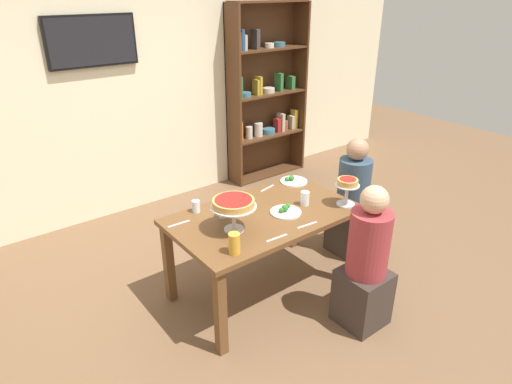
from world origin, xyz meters
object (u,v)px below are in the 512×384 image
salad_plate_near_diner (285,211)px  beer_glass_amber_tall (234,244)px  diner_head_east (352,205)px  cutlery_knife_near (307,225)px  cutlery_fork_near (179,224)px  cutlery_knife_far (221,208)px  water_glass_clear_spare (305,198)px  dining_table (264,224)px  diner_near_right (366,268)px  salad_plate_far_diner (293,180)px  bookshelf (265,94)px  cutlery_fork_far (267,188)px  deep_dish_pizza_stand (234,205)px  water_glass_clear_near (196,206)px  water_glass_clear_far (223,212)px  personal_pizza_stand (347,186)px  television (92,41)px  cutlery_spare_fork (277,238)px

salad_plate_near_diner → beer_glass_amber_tall: beer_glass_amber_tall is taller
diner_head_east → cutlery_knife_near: 1.01m
cutlery_fork_near → cutlery_knife_far: 0.40m
water_glass_clear_spare → cutlery_fork_near: 1.04m
dining_table → diner_near_right: 0.85m
beer_glass_amber_tall → salad_plate_far_diner: bearing=30.1°
bookshelf → water_glass_clear_spare: size_ratio=18.87×
salad_plate_far_diner → cutlery_fork_far: (-0.28, 0.03, -0.01)m
beer_glass_amber_tall → cutlery_knife_near: bearing=-2.0°
diner_head_east → deep_dish_pizza_stand: 1.46m
diner_near_right → deep_dish_pizza_stand: bearing=45.1°
cutlery_fork_near → beer_glass_amber_tall: bearing=102.4°
water_glass_clear_near → water_glass_clear_spare: water_glass_clear_spare is taller
diner_near_right → deep_dish_pizza_stand: diner_near_right is taller
dining_table → water_glass_clear_far: size_ratio=16.07×
cutlery_knife_near → cutlery_fork_far: 0.72m
deep_dish_pizza_stand → cutlery_knife_near: deep_dish_pizza_stand is taller
personal_pizza_stand → cutlery_knife_far: size_ratio=1.29×
water_glass_clear_near → water_glass_clear_spare: bearing=-29.5°
diner_near_right → beer_glass_amber_tall: diner_near_right is taller
diner_near_right → water_glass_clear_far: 1.15m
television → cutlery_fork_near: 2.18m
dining_table → cutlery_fork_near: (-0.61, 0.26, 0.10)m
bookshelf → diner_head_east: size_ratio=1.92×
bookshelf → water_glass_clear_near: size_ratio=22.64×
cutlery_knife_near → cutlery_spare_fork: same height
beer_glass_amber_tall → diner_near_right: bearing=-26.6°
dining_table → cutlery_fork_near: cutlery_fork_near is taller
dining_table → cutlery_knife_far: (-0.22, 0.28, 0.10)m
cutlery_knife_far → cutlery_spare_fork: (0.06, -0.64, 0.00)m
beer_glass_amber_tall → cutlery_spare_fork: beer_glass_amber_tall is taller
cutlery_fork_far → cutlery_spare_fork: bearing=42.9°
cutlery_knife_far → salad_plate_near_diner: bearing=145.8°
salad_plate_near_diner → diner_head_east: bearing=5.2°
personal_pizza_stand → cutlery_fork_near: personal_pizza_stand is taller
salad_plate_far_diner → water_glass_clear_near: bearing=178.1°
water_glass_clear_far → cutlery_fork_far: bearing=18.4°
dining_table → water_glass_clear_near: bearing=139.5°
salad_plate_near_diner → cutlery_fork_far: salad_plate_near_diner is taller
diner_head_east → salad_plate_near_diner: size_ratio=4.66×
personal_pizza_stand → cutlery_knife_far: 1.04m
dining_table → diner_near_right: bearing=-64.7°
diner_near_right → cutlery_fork_far: bearing=2.1°
cutlery_knife_near → salad_plate_near_diner: bearing=94.9°
salad_plate_near_diner → salad_plate_far_diner: 0.61m
television → personal_pizza_stand: 2.81m
salad_plate_far_diner → cutlery_spare_fork: size_ratio=1.37×
television → diner_head_east: size_ratio=0.76×
dining_table → personal_pizza_stand: (0.63, -0.29, 0.27)m
bookshelf → cutlery_spare_fork: size_ratio=12.29×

